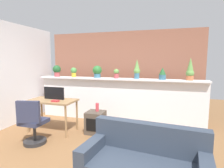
{
  "coord_description": "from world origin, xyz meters",
  "views": [
    {
      "loc": [
        1.32,
        -2.71,
        1.64
      ],
      "look_at": [
        0.1,
        1.26,
        1.12
      ],
      "focal_mm": 29.28,
      "sensor_mm": 36.0,
      "label": 1
    }
  ],
  "objects_px": {
    "potted_plant_2": "(97,71)",
    "side_cube_shelf": "(96,122)",
    "potted_plant_4": "(137,69)",
    "desk": "(52,103)",
    "potted_plant_0": "(57,70)",
    "potted_plant_5": "(162,73)",
    "book_on_desk": "(55,101)",
    "couch": "(144,168)",
    "potted_plant_1": "(74,72)",
    "potted_plant_6": "(190,70)",
    "office_chair": "(33,126)",
    "potted_plant_3": "(116,73)",
    "vase_on_shelf": "(97,107)",
    "tv_monitor": "(54,93)"
  },
  "relations": [
    {
      "from": "couch",
      "to": "book_on_desk",
      "type": "bearing_deg",
      "value": 150.15
    },
    {
      "from": "potted_plant_2",
      "to": "side_cube_shelf",
      "type": "height_order",
      "value": "potted_plant_2"
    },
    {
      "from": "potted_plant_0",
      "to": "potted_plant_1",
      "type": "distance_m",
      "value": 0.55
    },
    {
      "from": "potted_plant_2",
      "to": "potted_plant_3",
      "type": "height_order",
      "value": "potted_plant_2"
    },
    {
      "from": "office_chair",
      "to": "potted_plant_6",
      "type": "bearing_deg",
      "value": 31.45
    },
    {
      "from": "potted_plant_0",
      "to": "vase_on_shelf",
      "type": "distance_m",
      "value": 1.97
    },
    {
      "from": "potted_plant_1",
      "to": "potted_plant_3",
      "type": "distance_m",
      "value": 1.26
    },
    {
      "from": "potted_plant_2",
      "to": "couch",
      "type": "relative_size",
      "value": 0.2
    },
    {
      "from": "potted_plant_4",
      "to": "office_chair",
      "type": "bearing_deg",
      "value": -132.84
    },
    {
      "from": "potted_plant_1",
      "to": "potted_plant_3",
      "type": "height_order",
      "value": "potted_plant_1"
    },
    {
      "from": "potted_plant_2",
      "to": "vase_on_shelf",
      "type": "distance_m",
      "value": 1.23
    },
    {
      "from": "vase_on_shelf",
      "to": "tv_monitor",
      "type": "bearing_deg",
      "value": -170.87
    },
    {
      "from": "potted_plant_3",
      "to": "office_chair",
      "type": "bearing_deg",
      "value": -123.48
    },
    {
      "from": "desk",
      "to": "vase_on_shelf",
      "type": "height_order",
      "value": "desk"
    },
    {
      "from": "potted_plant_2",
      "to": "tv_monitor",
      "type": "height_order",
      "value": "potted_plant_2"
    },
    {
      "from": "potted_plant_5",
      "to": "book_on_desk",
      "type": "xyz_separation_m",
      "value": [
        -2.23,
        -1.23,
        -0.57
      ]
    },
    {
      "from": "potted_plant_4",
      "to": "tv_monitor",
      "type": "distance_m",
      "value": 2.13
    },
    {
      "from": "potted_plant_4",
      "to": "couch",
      "type": "bearing_deg",
      "value": -78.24
    },
    {
      "from": "desk",
      "to": "couch",
      "type": "height_order",
      "value": "couch"
    },
    {
      "from": "potted_plant_1",
      "to": "vase_on_shelf",
      "type": "distance_m",
      "value": 1.54
    },
    {
      "from": "potted_plant_1",
      "to": "office_chair",
      "type": "distance_m",
      "value": 2.05
    },
    {
      "from": "potted_plant_0",
      "to": "couch",
      "type": "relative_size",
      "value": 0.2
    },
    {
      "from": "potted_plant_6",
      "to": "vase_on_shelf",
      "type": "height_order",
      "value": "potted_plant_6"
    },
    {
      "from": "potted_plant_0",
      "to": "tv_monitor",
      "type": "distance_m",
      "value": 1.26
    },
    {
      "from": "office_chair",
      "to": "potted_plant_2",
      "type": "bearing_deg",
      "value": 71.39
    },
    {
      "from": "potted_plant_4",
      "to": "desk",
      "type": "relative_size",
      "value": 0.46
    },
    {
      "from": "potted_plant_6",
      "to": "couch",
      "type": "distance_m",
      "value": 2.82
    },
    {
      "from": "side_cube_shelf",
      "to": "potted_plant_1",
      "type": "bearing_deg",
      "value": 138.71
    },
    {
      "from": "potted_plant_1",
      "to": "potted_plant_2",
      "type": "distance_m",
      "value": 0.7
    },
    {
      "from": "potted_plant_0",
      "to": "potted_plant_5",
      "type": "distance_m",
      "value": 2.99
    },
    {
      "from": "book_on_desk",
      "to": "potted_plant_5",
      "type": "bearing_deg",
      "value": 28.84
    },
    {
      "from": "office_chair",
      "to": "side_cube_shelf",
      "type": "bearing_deg",
      "value": 44.02
    },
    {
      "from": "potted_plant_4",
      "to": "book_on_desk",
      "type": "xyz_separation_m",
      "value": [
        -1.59,
        -1.28,
        -0.67
      ]
    },
    {
      "from": "potted_plant_6",
      "to": "tv_monitor",
      "type": "relative_size",
      "value": 1.04
    },
    {
      "from": "vase_on_shelf",
      "to": "potted_plant_5",
      "type": "bearing_deg",
      "value": 30.89
    },
    {
      "from": "desk",
      "to": "side_cube_shelf",
      "type": "distance_m",
      "value": 1.1
    },
    {
      "from": "office_chair",
      "to": "desk",
      "type": "bearing_deg",
      "value": 94.33
    },
    {
      "from": "potted_plant_3",
      "to": "side_cube_shelf",
      "type": "bearing_deg",
      "value": -105.34
    },
    {
      "from": "potted_plant_2",
      "to": "side_cube_shelf",
      "type": "distance_m",
      "value": 1.5
    },
    {
      "from": "potted_plant_0",
      "to": "vase_on_shelf",
      "type": "xyz_separation_m",
      "value": [
        1.6,
        -0.84,
        -0.78
      ]
    },
    {
      "from": "potted_plant_1",
      "to": "potted_plant_5",
      "type": "bearing_deg",
      "value": -0.16
    },
    {
      "from": "potted_plant_5",
      "to": "potted_plant_6",
      "type": "relative_size",
      "value": 0.56
    },
    {
      "from": "potted_plant_1",
      "to": "tv_monitor",
      "type": "relative_size",
      "value": 0.53
    },
    {
      "from": "potted_plant_1",
      "to": "potted_plant_4",
      "type": "height_order",
      "value": "potted_plant_4"
    },
    {
      "from": "potted_plant_6",
      "to": "office_chair",
      "type": "xyz_separation_m",
      "value": [
        -2.99,
        -1.83,
        -1.04
      ]
    },
    {
      "from": "potted_plant_0",
      "to": "book_on_desk",
      "type": "height_order",
      "value": "potted_plant_0"
    },
    {
      "from": "potted_plant_3",
      "to": "potted_plant_5",
      "type": "relative_size",
      "value": 0.83
    },
    {
      "from": "potted_plant_0",
      "to": "side_cube_shelf",
      "type": "height_order",
      "value": "potted_plant_0"
    },
    {
      "from": "book_on_desk",
      "to": "couch",
      "type": "distance_m",
      "value": 2.48
    },
    {
      "from": "potted_plant_1",
      "to": "side_cube_shelf",
      "type": "relative_size",
      "value": 0.55
    }
  ]
}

